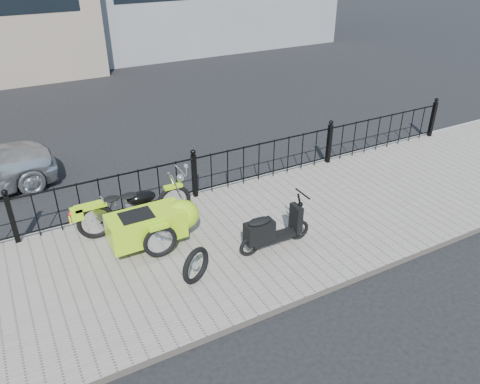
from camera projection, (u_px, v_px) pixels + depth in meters
ground at (223, 231)px, 8.99m from camera, size 120.00×120.00×0.00m
sidewalk at (235, 241)px, 8.57m from camera, size 30.00×3.80×0.12m
curb at (193, 195)px, 10.06m from camera, size 30.00×0.10×0.12m
iron_fence at (194, 176)px, 9.70m from camera, size 14.11×0.11×1.08m
motorcycle_sidecar at (153, 219)px, 8.24m from camera, size 2.28×1.48×0.98m
scooter at (271, 231)px, 8.10m from camera, size 1.42×0.41×0.96m
spare_tire at (196, 266)px, 7.36m from camera, size 0.59×0.38×0.62m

